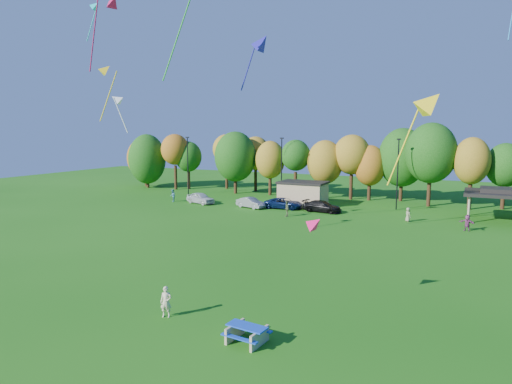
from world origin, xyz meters
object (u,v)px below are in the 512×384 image
at_px(car_b, 251,203).
at_px(car_d, 322,206).
at_px(kite_flyer, 166,302).
at_px(picnic_table, 247,333).
at_px(car_a, 201,198).
at_px(car_c, 284,203).

bearing_deg(car_b, car_d, -66.68).
bearing_deg(car_d, kite_flyer, -169.62).
distance_m(picnic_table, car_d, 36.23).
height_order(car_a, car_b, car_a).
bearing_deg(car_a, car_b, -73.98).
bearing_deg(kite_flyer, car_b, 87.84).
bearing_deg(picnic_table, car_c, 115.66).
bearing_deg(car_a, car_c, -67.14).
bearing_deg(car_d, car_b, 103.47).
bearing_deg(car_c, kite_flyer, -171.38).
relative_size(car_b, car_d, 0.85).
bearing_deg(car_a, car_d, -69.68).
relative_size(car_a, car_d, 0.93).
distance_m(picnic_table, kite_flyer, 5.41).
xyz_separation_m(kite_flyer, car_c, (-7.44, 34.92, -0.16)).
distance_m(picnic_table, car_a, 42.49).
bearing_deg(car_c, picnic_table, -163.70).
distance_m(car_b, car_d, 9.45).
height_order(picnic_table, car_d, car_d).
height_order(picnic_table, car_b, car_b).
bearing_deg(car_b, kite_flyer, -144.36).
xyz_separation_m(car_a, car_b, (7.88, -0.16, -0.09)).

